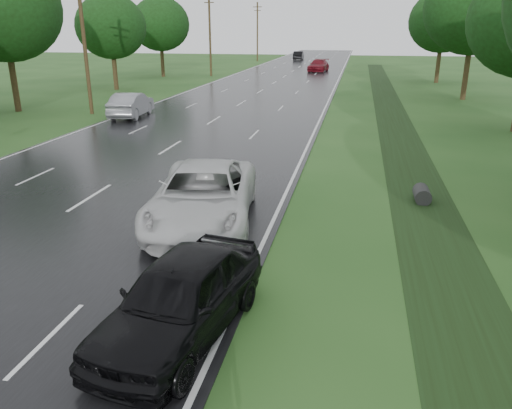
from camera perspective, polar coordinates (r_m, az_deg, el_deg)
The scene contains 18 objects.
road at distance 53.36m, azimuth 1.54°, elevation 13.40°, with size 14.00×180.00×0.04m, color black.
edge_stripe_east at distance 52.63m, azimuth 8.99°, elevation 13.12°, with size 0.12×180.00×0.01m, color silver.
edge_stripe_west at distance 54.91m, azimuth -5.62°, elevation 13.52°, with size 0.12×180.00×0.01m, color silver.
center_line at distance 53.35m, azimuth 1.54°, elevation 13.43°, with size 0.12×180.00×0.01m, color silver.
drainage_ditch at distance 26.70m, azimuth 16.40°, elevation 6.46°, with size 2.20×120.00×0.56m.
utility_pole_mid at distance 37.09m, azimuth -19.11°, elevation 17.73°, with size 1.60×0.26×10.00m.
utility_pole_far at distance 64.90m, azimuth -5.29°, elevation 19.00°, with size 1.60×0.26×10.00m.
utility_pole_distant at distance 94.06m, azimuth 0.16°, elevation 19.22°, with size 1.60×0.26×10.00m.
tree_east_d at distance 46.13m, azimuth 23.73°, elevation 19.79°, with size 8.00×8.00×10.76m.
tree_east_f at distance 59.87m, azimuth 20.61°, elevation 19.00°, with size 7.20×7.20×9.62m.
tree_west_c at distance 40.28m, azimuth -26.98°, elevation 19.27°, with size 7.80×7.80×10.43m.
tree_west_d at distance 51.79m, azimuth -16.25°, elevation 18.93°, with size 6.60×6.60×8.80m.
tree_west_f at distance 64.83m, azimuth -10.89°, elevation 19.58°, with size 7.00×7.00×9.29m.
white_pickup at distance 15.14m, azimuth -6.07°, elevation 0.98°, with size 2.93×6.36×1.77m, color silver.
dark_sedan at distance 9.82m, azimuth -8.63°, elevation -10.44°, with size 1.90×4.72×1.61m, color black.
silver_sedan at distance 35.14m, azimuth -14.08°, elevation 11.01°, with size 1.71×4.91×1.62m, color gray.
far_car_red at distance 71.67m, azimuth 7.16°, elevation 15.49°, with size 2.24×5.52×1.60m, color maroon.
far_car_dark at distance 97.74m, azimuth 4.89°, elevation 16.60°, with size 1.67×4.79×1.58m, color black.
Camera 1 is at (9.07, -7.27, 5.71)m, focal length 35.00 mm.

